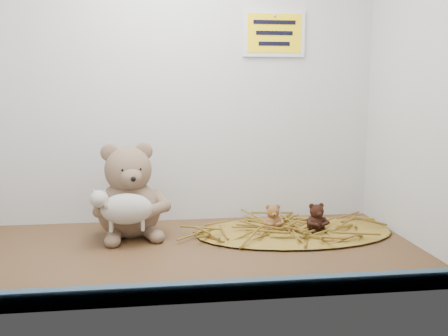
{
  "coord_description": "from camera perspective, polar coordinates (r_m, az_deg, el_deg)",
  "views": [
    {
      "loc": [
        -3.87,
        -116.56,
        39.04
      ],
      "look_at": [
        12.09,
        4.59,
        19.6
      ],
      "focal_mm": 40.0,
      "sensor_mm": 36.0,
      "label": 1
    }
  ],
  "objects": [
    {
      "name": "main_teddy",
      "position": [
        1.35,
        -10.88,
        -2.49
      ],
      "size": [
        24.2,
        25.06,
        24.99
      ],
      "primitive_type": null,
      "rotation": [
        0.0,
        0.0,
        0.21
      ],
      "color": "#7C614C",
      "rests_on": "shelf_floor"
    },
    {
      "name": "toy_lamb",
      "position": [
        1.27,
        -11.06,
        -4.62
      ],
      "size": [
        16.79,
        10.25,
        10.85
      ],
      "primitive_type": null,
      "color": "#B2AE9F",
      "rests_on": "main_teddy"
    },
    {
      "name": "front_rail",
      "position": [
        0.95,
        -4.72,
        -13.96
      ],
      "size": [
        119.28,
        2.2,
        3.6
      ],
      "primitive_type": "cube",
      "color": "#344E64",
      "rests_on": "shelf_floor"
    },
    {
      "name": "alcove_shell",
      "position": [
        1.26,
        -5.85,
        11.71
      ],
      "size": [
        120.4,
        60.2,
        90.4
      ],
      "color": "#412916",
      "rests_on": "ground"
    },
    {
      "name": "wall_sign",
      "position": [
        1.51,
        5.73,
        15.08
      ],
      "size": [
        16.0,
        1.2,
        11.0
      ],
      "primitive_type": "cube",
      "color": "yellow",
      "rests_on": "back_wall"
    },
    {
      "name": "straw_bed",
      "position": [
        1.38,
        8.02,
        -7.22
      ],
      "size": [
        54.06,
        31.39,
        1.05
      ],
      "primitive_type": "ellipsoid",
      "color": "brown",
      "rests_on": "shelf_floor"
    },
    {
      "name": "mini_teddy_brown",
      "position": [
        1.38,
        10.51,
        -5.46
      ],
      "size": [
        6.75,
        7.07,
        7.76
      ],
      "primitive_type": null,
      "rotation": [
        0.0,
        0.0,
        0.08
      ],
      "color": "black",
      "rests_on": "straw_bed"
    },
    {
      "name": "mini_teddy_tan",
      "position": [
        1.37,
        5.6,
        -5.55
      ],
      "size": [
        6.09,
        6.4,
        7.18
      ],
      "primitive_type": null,
      "rotation": [
        0.0,
        0.0,
        -0.05
      ],
      "color": "#945D30",
      "rests_on": "straw_bed"
    }
  ]
}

